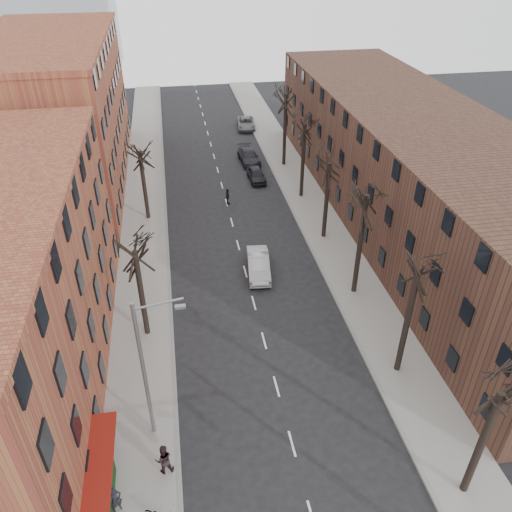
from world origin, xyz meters
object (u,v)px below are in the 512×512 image
parked_car_mid (249,156)px  silver_sedan (258,265)px  pedestrian_a (116,500)px  parked_car_near (256,175)px

parked_car_mid → silver_sedan: bearing=-100.5°
parked_car_mid → pedestrian_a: pedestrian_a is taller
parked_car_near → pedestrian_a: pedestrian_a is taller
silver_sedan → parked_car_mid: (2.80, 21.87, -0.05)m
parked_car_near → silver_sedan: bearing=-101.3°
silver_sedan → parked_car_near: bearing=86.6°
silver_sedan → pedestrian_a: size_ratio=2.90×
silver_sedan → parked_car_mid: silver_sedan is taller
silver_sedan → pedestrian_a: (-9.89, -17.82, 0.19)m
parked_car_mid → pedestrian_a: 41.67m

